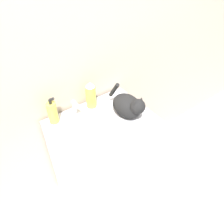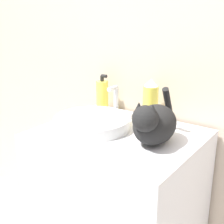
% 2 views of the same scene
% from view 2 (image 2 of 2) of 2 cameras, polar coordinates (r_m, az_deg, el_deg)
% --- Properties ---
extents(wall_back, '(6.00, 0.05, 2.50)m').
position_cam_2_polar(wall_back, '(1.59, 8.38, 12.79)').
color(wall_back, '#C6B29E').
rests_on(wall_back, ground_plane).
extents(vanity_cabinet, '(0.71, 0.60, 0.87)m').
position_cam_2_polar(vanity_cabinet, '(1.61, 1.09, -18.30)').
color(vanity_cabinet, silver).
rests_on(vanity_cabinet, ground_plane).
extents(sink_basin, '(0.36, 0.36, 0.05)m').
position_cam_2_polar(sink_basin, '(1.45, -3.64, -1.92)').
color(sink_basin, white).
rests_on(sink_basin, vanity_cabinet).
extents(faucet, '(0.14, 0.08, 0.17)m').
position_cam_2_polar(faucet, '(1.58, 0.66, 1.39)').
color(faucet, silver).
rests_on(faucet, vanity_cabinet).
extents(cat, '(0.19, 0.34, 0.21)m').
position_cam_2_polar(cat, '(1.26, 7.63, -2.03)').
color(cat, black).
rests_on(cat, vanity_cabinet).
extents(soap_bottle, '(0.07, 0.07, 0.20)m').
position_cam_2_polar(soap_bottle, '(1.70, -1.80, 3.14)').
color(soap_bottle, '#EADB4C').
rests_on(soap_bottle, vanity_cabinet).
extents(spray_bottle, '(0.08, 0.08, 0.21)m').
position_cam_2_polar(spray_bottle, '(1.53, 7.04, 2.10)').
color(spray_bottle, '#EADB4C').
rests_on(spray_bottle, vanity_cabinet).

